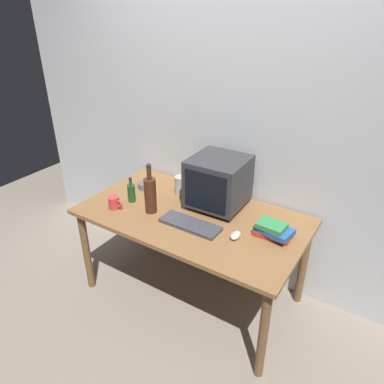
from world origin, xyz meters
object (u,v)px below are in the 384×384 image
object	(u,v)px
computer_mouse	(235,235)
cd_spindle	(146,185)
bottle_tall	(150,194)
bottle_short	(131,192)
metal_canister	(181,186)
book_stack	(273,230)
keyboard	(190,224)
crt_monitor	(218,182)
mug	(114,203)

from	to	relation	value
computer_mouse	cd_spindle	size ratio (longest dim) A/B	0.83
bottle_tall	bottle_short	world-z (taller)	bottle_tall
computer_mouse	metal_canister	xyz separation A→B (m)	(-0.62, 0.29, 0.06)
bottle_tall	book_stack	xyz separation A→B (m)	(0.84, 0.17, -0.09)
keyboard	metal_canister	size ratio (longest dim) A/B	2.80
crt_monitor	mug	distance (m)	0.76
book_stack	mug	distance (m)	1.13
bottle_tall	book_stack	bearing A→B (deg)	11.62
keyboard	cd_spindle	distance (m)	0.66
computer_mouse	mug	xyz separation A→B (m)	(-0.90, -0.14, 0.03)
crt_monitor	mug	world-z (taller)	crt_monitor
keyboard	computer_mouse	bearing A→B (deg)	7.78
bottle_short	metal_canister	world-z (taller)	bottle_short
crt_monitor	metal_canister	xyz separation A→B (m)	(-0.32, -0.00, -0.12)
crt_monitor	cd_spindle	size ratio (longest dim) A/B	3.31
metal_canister	book_stack	bearing A→B (deg)	-10.70
computer_mouse	book_stack	world-z (taller)	book_stack
keyboard	bottle_short	world-z (taller)	bottle_short
cd_spindle	metal_canister	xyz separation A→B (m)	(0.30, 0.06, 0.05)
book_stack	computer_mouse	bearing A→B (deg)	-143.95
book_stack	metal_canister	bearing A→B (deg)	169.30
cd_spindle	bottle_short	bearing A→B (deg)	-76.59
bottle_tall	cd_spindle	size ratio (longest dim) A/B	3.10
crt_monitor	keyboard	world-z (taller)	crt_monitor
mug	bottle_short	bearing A→B (deg)	75.23
bottle_tall	bottle_short	size ratio (longest dim) A/B	1.86
keyboard	mug	xyz separation A→B (m)	(-0.59, -0.10, 0.03)
mug	computer_mouse	bearing A→B (deg)	8.88
computer_mouse	mug	distance (m)	0.91
bottle_short	mug	bearing A→B (deg)	-104.77
keyboard	computer_mouse	xyz separation A→B (m)	(0.31, 0.04, 0.01)
keyboard	bottle_tall	bearing A→B (deg)	178.66
crt_monitor	computer_mouse	xyz separation A→B (m)	(0.30, -0.30, -0.17)
bottle_short	metal_canister	bearing A→B (deg)	49.67
book_stack	metal_canister	distance (m)	0.83
crt_monitor	cd_spindle	distance (m)	0.65
crt_monitor	cd_spindle	world-z (taller)	crt_monitor
mug	metal_canister	bearing A→B (deg)	56.86
bottle_short	cd_spindle	bearing A→B (deg)	103.41
bottle_short	book_stack	world-z (taller)	bottle_short
cd_spindle	mug	bearing A→B (deg)	-87.62
book_stack	cd_spindle	xyz separation A→B (m)	(-1.11, 0.09, -0.02)
computer_mouse	bottle_short	world-z (taller)	bottle_short
keyboard	bottle_short	distance (m)	0.55
crt_monitor	bottle_tall	size ratio (longest dim) A/B	1.07
crt_monitor	book_stack	xyz separation A→B (m)	(0.49, -0.16, -0.15)
cd_spindle	book_stack	bearing A→B (deg)	-4.66
keyboard	mug	world-z (taller)	mug
crt_monitor	book_stack	world-z (taller)	crt_monitor
crt_monitor	computer_mouse	size ratio (longest dim) A/B	3.97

